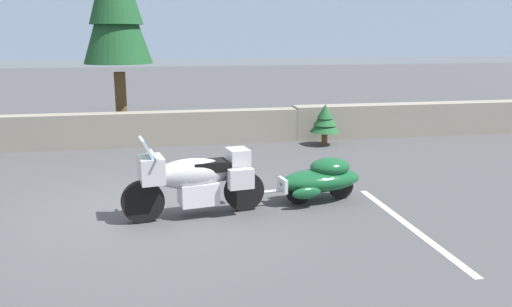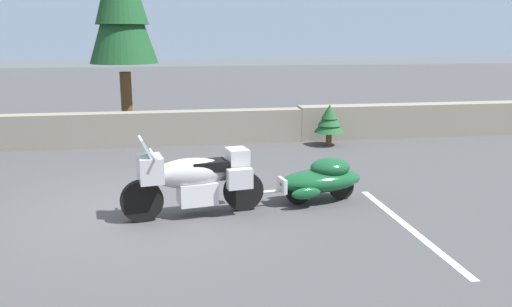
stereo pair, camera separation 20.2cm
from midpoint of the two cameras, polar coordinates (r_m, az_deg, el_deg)
ground_plane at (r=8.84m, az=-13.08°, el=-6.09°), size 80.00×80.00×0.00m
stone_guard_wall at (r=13.77m, az=-10.00°, el=2.81°), size 24.00×0.60×0.93m
distant_ridgeline at (r=103.71m, az=-11.33°, el=15.63°), size 240.00×80.00×16.00m
touring_motorcycle at (r=8.22m, az=-7.55°, el=-2.77°), size 2.30×0.97×1.33m
car_shaped_trailer at (r=9.00m, az=6.57°, el=-2.74°), size 2.23×0.95×0.76m
pine_sapling_near at (r=13.58m, az=7.23°, el=3.75°), size 0.78×0.78×1.09m
parking_stripe_marker at (r=8.23m, az=15.87°, el=-7.66°), size 0.12×3.60×0.01m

